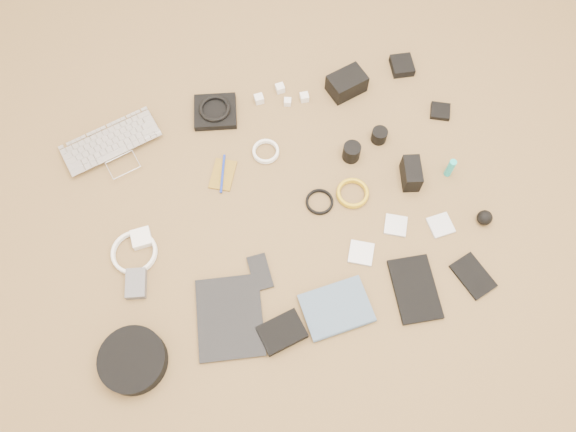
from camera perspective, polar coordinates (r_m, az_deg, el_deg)
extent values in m
cube|color=olive|center=(2.02, -0.12, 0.35)|extent=(4.00, 4.00, 0.04)
imported|color=#BCBCC0|center=(2.18, -17.00, 6.15)|extent=(0.42, 0.34, 0.03)
cube|color=black|center=(2.20, -7.39, 10.46)|extent=(0.18, 0.18, 0.03)
torus|color=black|center=(2.18, -7.46, 10.78)|extent=(0.13, 0.13, 0.02)
cube|color=white|center=(2.22, -2.96, 11.79)|extent=(0.03, 0.03, 0.03)
cube|color=white|center=(2.25, -0.82, 12.85)|extent=(0.03, 0.03, 0.03)
cube|color=white|center=(2.22, 1.67, 11.97)|extent=(0.03, 0.03, 0.03)
cube|color=white|center=(2.21, -0.04, 11.52)|extent=(0.03, 0.03, 0.03)
cube|color=black|center=(2.24, 5.98, 13.24)|extent=(0.16, 0.13, 0.08)
cube|color=black|center=(2.35, 11.50, 14.75)|extent=(0.09, 0.10, 0.03)
cube|color=brown|center=(2.07, -6.64, 4.20)|extent=(0.12, 0.15, 0.01)
cylinder|color=#142AA4|center=(2.06, -6.66, 4.30)|extent=(0.05, 0.15, 0.01)
torus|color=white|center=(2.10, -2.26, 6.50)|extent=(0.12, 0.12, 0.01)
cylinder|color=black|center=(2.08, 6.47, 6.48)|extent=(0.07, 0.07, 0.07)
cylinder|color=black|center=(2.14, 9.25, 8.08)|extent=(0.06, 0.06, 0.05)
cube|color=black|center=(2.27, 15.21, 10.24)|extent=(0.09, 0.09, 0.02)
cube|color=white|center=(2.01, -14.65, -2.18)|extent=(0.07, 0.07, 0.03)
torus|color=white|center=(2.00, -15.31, -3.66)|extent=(0.18, 0.18, 0.01)
torus|color=black|center=(2.01, 3.21, 1.40)|extent=(0.13, 0.13, 0.01)
torus|color=gold|center=(2.03, 6.56, 2.23)|extent=(0.15, 0.15, 0.01)
cube|color=black|center=(2.06, 12.40, 4.25)|extent=(0.08, 0.12, 0.08)
cylinder|color=#1BB5B1|center=(2.11, 16.15, 4.71)|extent=(0.03, 0.03, 0.09)
cube|color=#55565A|center=(1.96, -15.18, -6.64)|extent=(0.08, 0.11, 0.03)
cube|color=black|center=(1.88, -5.93, -10.20)|extent=(0.25, 0.30, 0.01)
cube|color=black|center=(1.91, -2.85, -5.72)|extent=(0.07, 0.13, 0.01)
cube|color=silver|center=(1.95, 7.43, -3.75)|extent=(0.11, 0.11, 0.01)
cube|color=silver|center=(2.00, 10.88, -0.94)|extent=(0.10, 0.10, 0.01)
cube|color=silver|center=(2.04, 15.24, -0.91)|extent=(0.09, 0.09, 0.01)
sphere|color=black|center=(2.07, 19.34, -0.16)|extent=(0.06, 0.06, 0.05)
cylinder|color=black|center=(1.88, -15.47, -13.94)|extent=(0.27, 0.27, 0.06)
cube|color=black|center=(1.84, -0.62, -11.73)|extent=(0.16, 0.13, 0.04)
imported|color=#435971|center=(1.86, 5.85, -11.63)|extent=(0.23, 0.18, 0.02)
cube|color=black|center=(1.94, 12.77, -7.25)|extent=(0.15, 0.23, 0.02)
cube|color=black|center=(2.00, 18.28, -5.80)|extent=(0.13, 0.17, 0.01)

